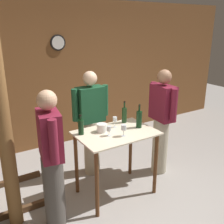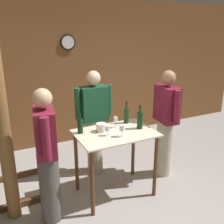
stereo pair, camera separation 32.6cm
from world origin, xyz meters
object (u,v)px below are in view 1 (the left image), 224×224
person_visitor_with_scarf (162,120)px  wine_glass_near_left (109,129)px  wooden_post (2,116)px  wine_bottle_center (139,119)px  wine_glass_near_right (115,120)px  person_visitor_bearded (91,122)px  wine_bottle_far_left (81,127)px  ice_bucket (102,128)px  wine_bottle_left (124,115)px  person_host (52,158)px  wine_glass_near_center (124,128)px

person_visitor_with_scarf → wine_glass_near_left: bearing=-171.3°
wooden_post → wine_bottle_center: (1.68, -0.15, -0.31)m
wine_glass_near_right → person_visitor_bearded: bearing=102.5°
wine_bottle_far_left → ice_bucket: 0.28m
wine_bottle_left → ice_bucket: bearing=-163.6°
wine_bottle_far_left → wine_bottle_center: bearing=-14.6°
wooden_post → person_host: wooden_post is taller
wine_bottle_left → wine_bottle_center: wine_bottle_center is taller
wine_bottle_left → wine_bottle_center: size_ratio=0.97×
wine_glass_near_left → person_host: (-0.79, -0.08, -0.15)m
wine_bottle_far_left → ice_bucket: wine_bottle_far_left is taller
person_host → person_visitor_with_scarf: bearing=7.6°
wine_glass_near_center → wine_glass_near_right: wine_glass_near_center is taller
wooden_post → person_host: (0.40, -0.26, -0.49)m
wine_glass_near_right → ice_bucket: (-0.23, -0.05, -0.05)m
wooden_post → wine_glass_near_left: size_ratio=20.98×
wine_bottle_center → person_visitor_bearded: person_visitor_bearded is taller
wine_bottle_left → wine_glass_near_center: wine_bottle_left is taller
wine_glass_near_right → person_visitor_with_scarf: (0.81, -0.04, -0.16)m
ice_bucket → person_visitor_bearded: (0.12, 0.54, -0.11)m
wine_bottle_far_left → wine_glass_near_left: wine_bottle_far_left is taller
wine_bottle_center → person_visitor_with_scarf: person_visitor_with_scarf is taller
wine_bottle_far_left → person_host: bearing=-148.6°
wine_bottle_far_left → person_visitor_with_scarf: size_ratio=0.16×
wooden_post → wine_bottle_far_left: size_ratio=10.07×
wine_bottle_far_left → wine_bottle_center: size_ratio=0.82×
wine_bottle_center → wine_glass_near_center: wine_bottle_center is taller
wine_bottle_center → person_visitor_with_scarf: size_ratio=0.20×
wine_bottle_far_left → wine_glass_near_center: bearing=-37.9°
person_host → wine_bottle_center: bearing=4.8°
wooden_post → wine_bottle_left: bearing=4.0°
wine_bottle_far_left → person_visitor_bearded: person_visitor_bearded is taller
wine_glass_near_center → wine_glass_near_right: size_ratio=1.02×
wooden_post → wine_glass_near_center: 1.41m
wine_glass_near_left → wine_glass_near_center: (0.15, -0.11, 0.02)m
wooden_post → wine_bottle_left: size_ratio=8.56×
wine_bottle_center → wine_glass_near_left: (-0.49, -0.02, -0.03)m
wine_bottle_center → wine_glass_near_left: wine_bottle_center is taller
wine_bottle_far_left → person_visitor_with_scarf: (1.31, -0.07, -0.15)m
wine_bottle_left → wine_bottle_center: bearing=-76.8°
wine_bottle_left → wine_glass_near_right: (-0.21, -0.09, -0.01)m
wooden_post → person_host: size_ratio=1.66×
wooden_post → wine_bottle_center: 1.72m
wine_bottle_far_left → wine_glass_near_right: size_ratio=1.80×
wine_bottle_left → person_visitor_with_scarf: person_visitor_with_scarf is taller
wooden_post → wine_bottle_left: (1.62, 0.11, -0.32)m
wooden_post → wine_bottle_center: wooden_post is taller
ice_bucket → wooden_post: bearing=179.2°
wine_glass_near_right → person_visitor_with_scarf: person_visitor_with_scarf is taller
person_visitor_bearded → wine_bottle_left: bearing=-52.0°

